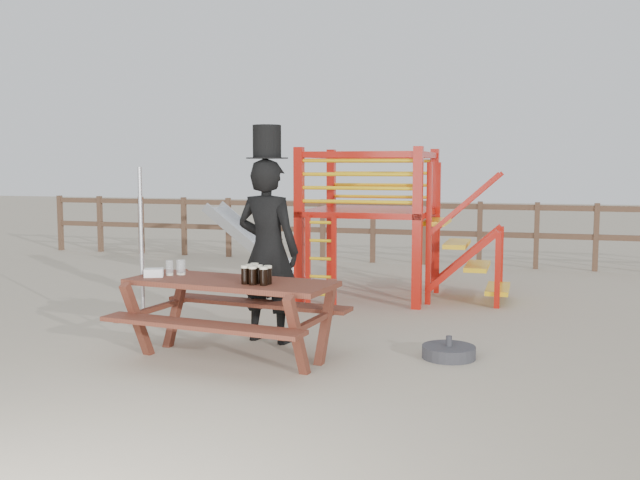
% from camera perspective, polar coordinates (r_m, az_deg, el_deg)
% --- Properties ---
extents(ground, '(60.00, 60.00, 0.00)m').
position_cam_1_polar(ground, '(6.98, -4.21, -9.45)').
color(ground, tan).
rests_on(ground, ground).
extents(back_fence, '(15.09, 0.09, 1.20)m').
position_cam_1_polar(back_fence, '(13.55, 6.32, 1.21)').
color(back_fence, brown).
rests_on(back_fence, ground).
extents(playground_fort, '(4.71, 1.84, 2.10)m').
position_cam_1_polar(playground_fort, '(10.16, 3.59, 1.55)').
color(playground_fort, '#B5160C').
rests_on(playground_fort, ground).
extents(picnic_table, '(2.13, 1.58, 0.77)m').
position_cam_1_polar(picnic_table, '(6.89, -7.13, -5.54)').
color(picnic_table, brown).
rests_on(picnic_table, ground).
extents(man_with_hat, '(0.77, 0.57, 2.27)m').
position_cam_1_polar(man_with_hat, '(7.48, -4.20, -0.47)').
color(man_with_hat, black).
rests_on(man_with_hat, ground).
extents(metal_pole, '(0.04, 0.04, 1.84)m').
position_cam_1_polar(metal_pole, '(7.40, -14.07, -1.46)').
color(metal_pole, '#B2B2B7').
rests_on(metal_pole, ground).
extents(parasol_base, '(0.52, 0.52, 0.22)m').
position_cam_1_polar(parasol_base, '(7.08, 10.26, -8.80)').
color(parasol_base, '#323236').
rests_on(parasol_base, ground).
extents(paper_bag, '(0.22, 0.20, 0.08)m').
position_cam_1_polar(paper_bag, '(7.17, -13.15, -2.56)').
color(paper_bag, white).
rests_on(paper_bag, picnic_table).
extents(stout_pints, '(0.28, 0.27, 0.17)m').
position_cam_1_polar(stout_pints, '(6.59, -5.14, -2.76)').
color(stout_pints, black).
rests_on(stout_pints, picnic_table).
extents(empty_glasses, '(0.17, 0.14, 0.15)m').
position_cam_1_polar(empty_glasses, '(7.23, -11.36, -2.22)').
color(empty_glasses, silver).
rests_on(empty_glasses, picnic_table).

